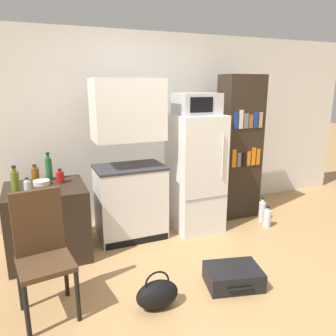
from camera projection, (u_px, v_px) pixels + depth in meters
ground_plane at (217, 289)px, 2.96m from camera, size 24.00×24.00×0.00m
wall_back at (158, 127)px, 4.52m from camera, size 6.40×0.10×2.45m
side_table at (48, 221)px, 3.46m from camera, size 0.80×0.73×0.77m
kitchen_hutch at (129, 167)px, 3.79m from camera, size 0.80×0.53×1.86m
refrigerator at (195, 173)px, 4.09m from camera, size 0.58×0.64×1.45m
microwave at (197, 104)px, 3.88m from camera, size 0.49×0.42×0.25m
bookshelf at (239, 148)px, 4.43m from camera, size 0.55×0.35×1.92m
bottle_green_tall at (49, 168)px, 3.59m from camera, size 0.07×0.07×0.31m
bottle_olive_oil at (15, 182)px, 3.12m from camera, size 0.07×0.07×0.28m
bottle_ketchup_red at (60, 177)px, 3.50m from camera, size 0.09×0.09×0.15m
bottle_clear_short at (27, 187)px, 3.15m from camera, size 0.06×0.06×0.16m
bottle_amber_beer at (35, 174)px, 3.58m from camera, size 0.08×0.08×0.18m
bowl at (42, 182)px, 3.44m from camera, size 0.17×0.17×0.05m
chair at (42, 244)px, 2.57m from camera, size 0.45×0.45×1.00m
suitcase_large_flat at (233, 276)px, 3.00m from camera, size 0.56×0.46×0.17m
handbag at (157, 294)px, 2.68m from camera, size 0.36×0.20×0.33m
water_bottle_front at (267, 218)px, 4.22m from camera, size 0.10×0.10×0.28m
water_bottle_middle at (262, 211)px, 4.40m from camera, size 0.09×0.09×0.34m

